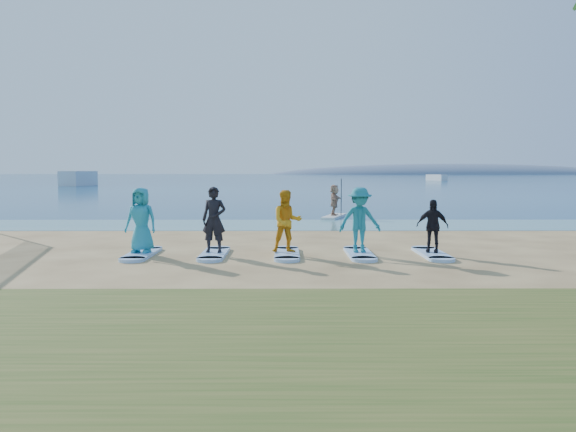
{
  "coord_description": "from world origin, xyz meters",
  "views": [
    {
      "loc": [
        1.33,
        -14.44,
        2.46
      ],
      "look_at": [
        1.39,
        2.0,
        1.1
      ],
      "focal_mm": 35.0,
      "sensor_mm": 36.0,
      "label": 1
    }
  ],
  "objects_px": {
    "paddleboard": "(334,216)",
    "surfboard_0": "(142,254)",
    "surfboard_2": "(287,254)",
    "surfboard_4": "(432,254)",
    "paddleboarder": "(334,200)",
    "student_3": "(360,220)",
    "surfboard_1": "(214,254)",
    "student_4": "(432,226)",
    "student_1": "(214,220)",
    "boat_offshore_b": "(437,181)",
    "student_0": "(141,220)",
    "surfboard_3": "(359,254)",
    "student_2": "(287,221)",
    "boat_offshore_a": "(79,186)"
  },
  "relations": [
    {
      "from": "paddleboard",
      "to": "surfboard_0",
      "type": "xyz_separation_m",
      "value": [
        -6.65,
        -12.77,
        -0.01
      ]
    },
    {
      "from": "surfboard_4",
      "to": "surfboard_2",
      "type": "bearing_deg",
      "value": 180.0
    },
    {
      "from": "student_4",
      "to": "surfboard_0",
      "type": "bearing_deg",
      "value": -159.76
    },
    {
      "from": "surfboard_1",
      "to": "student_4",
      "type": "xyz_separation_m",
      "value": [
        6.27,
        0.0,
        0.81
      ]
    },
    {
      "from": "paddleboard",
      "to": "surfboard_0",
      "type": "bearing_deg",
      "value": -99.39
    },
    {
      "from": "surfboard_1",
      "to": "surfboard_0",
      "type": "bearing_deg",
      "value": 180.0
    },
    {
      "from": "paddleboarder",
      "to": "student_1",
      "type": "xyz_separation_m",
      "value": [
        -4.56,
        -12.77,
        0.13
      ]
    },
    {
      "from": "surfboard_1",
      "to": "student_2",
      "type": "relative_size",
      "value": 1.23
    },
    {
      "from": "surfboard_0",
      "to": "surfboard_2",
      "type": "distance_m",
      "value": 4.18
    },
    {
      "from": "surfboard_0",
      "to": "student_0",
      "type": "distance_m",
      "value": 0.98
    },
    {
      "from": "paddleboarder",
      "to": "student_3",
      "type": "xyz_separation_m",
      "value": [
        -0.38,
        -12.77,
        0.12
      ]
    },
    {
      "from": "paddleboard",
      "to": "surfboard_0",
      "type": "height_order",
      "value": "paddleboard"
    },
    {
      "from": "student_0",
      "to": "student_2",
      "type": "relative_size",
      "value": 1.04
    },
    {
      "from": "paddleboard",
      "to": "surfboard_1",
      "type": "height_order",
      "value": "paddleboard"
    },
    {
      "from": "boat_offshore_b",
      "to": "surfboard_1",
      "type": "height_order",
      "value": "boat_offshore_b"
    },
    {
      "from": "surfboard_2",
      "to": "surfboard_3",
      "type": "bearing_deg",
      "value": 0.0
    },
    {
      "from": "surfboard_2",
      "to": "student_4",
      "type": "bearing_deg",
      "value": 0.0
    },
    {
      "from": "student_0",
      "to": "paddleboard",
      "type": "bearing_deg",
      "value": 71.98
    },
    {
      "from": "student_4",
      "to": "student_1",
      "type": "bearing_deg",
      "value": -159.76
    },
    {
      "from": "student_2",
      "to": "paddleboarder",
      "type": "bearing_deg",
      "value": 69.52
    },
    {
      "from": "surfboard_3",
      "to": "boat_offshore_b",
      "type": "bearing_deg",
      "value": 73.89
    },
    {
      "from": "student_0",
      "to": "surfboard_4",
      "type": "height_order",
      "value": "student_0"
    },
    {
      "from": "surfboard_3",
      "to": "student_3",
      "type": "distance_m",
      "value": 0.98
    },
    {
      "from": "student_1",
      "to": "surfboard_3",
      "type": "distance_m",
      "value": 4.29
    },
    {
      "from": "student_1",
      "to": "boat_offshore_b",
      "type": "bearing_deg",
      "value": 78.75
    },
    {
      "from": "student_0",
      "to": "student_4",
      "type": "bearing_deg",
      "value": 9.49
    },
    {
      "from": "surfboard_4",
      "to": "student_3",
      "type": "bearing_deg",
      "value": 180.0
    },
    {
      "from": "student_1",
      "to": "surfboard_3",
      "type": "relative_size",
      "value": 0.86
    },
    {
      "from": "surfboard_2",
      "to": "student_0",
      "type": "bearing_deg",
      "value": 180.0
    },
    {
      "from": "student_1",
      "to": "student_3",
      "type": "bearing_deg",
      "value": 6.81
    },
    {
      "from": "student_3",
      "to": "student_4",
      "type": "xyz_separation_m",
      "value": [
        2.09,
        0.0,
        -0.17
      ]
    },
    {
      "from": "surfboard_3",
      "to": "student_3",
      "type": "bearing_deg",
      "value": 0.0
    },
    {
      "from": "paddleboard",
      "to": "surfboard_1",
      "type": "bearing_deg",
      "value": -91.53
    },
    {
      "from": "student_4",
      "to": "surfboard_1",
      "type": "bearing_deg",
      "value": -159.76
    },
    {
      "from": "surfboard_1",
      "to": "student_4",
      "type": "bearing_deg",
      "value": 0.0
    },
    {
      "from": "paddleboard",
      "to": "boat_offshore_a",
      "type": "height_order",
      "value": "boat_offshore_a"
    },
    {
      "from": "student_0",
      "to": "surfboard_0",
      "type": "bearing_deg",
      "value": 0.0
    },
    {
      "from": "student_1",
      "to": "surfboard_4",
      "type": "relative_size",
      "value": 0.86
    },
    {
      "from": "student_3",
      "to": "student_4",
      "type": "relative_size",
      "value": 1.23
    },
    {
      "from": "student_3",
      "to": "student_1",
      "type": "bearing_deg",
      "value": 172.86
    },
    {
      "from": "surfboard_2",
      "to": "surfboard_4",
      "type": "distance_m",
      "value": 4.18
    },
    {
      "from": "paddleboard",
      "to": "surfboard_0",
      "type": "distance_m",
      "value": 14.4
    },
    {
      "from": "surfboard_2",
      "to": "student_4",
      "type": "xyz_separation_m",
      "value": [
        4.18,
        0.0,
        0.81
      ]
    },
    {
      "from": "student_1",
      "to": "surfboard_2",
      "type": "bearing_deg",
      "value": 6.81
    },
    {
      "from": "surfboard_0",
      "to": "student_1",
      "type": "xyz_separation_m",
      "value": [
        2.09,
        0.0,
        0.99
      ]
    },
    {
      "from": "paddleboard",
      "to": "student_0",
      "type": "xyz_separation_m",
      "value": [
        -6.65,
        -12.77,
        0.96
      ]
    },
    {
      "from": "boat_offshore_a",
      "to": "student_2",
      "type": "xyz_separation_m",
      "value": [
        31.94,
        -70.57,
        0.98
      ]
    },
    {
      "from": "boat_offshore_a",
      "to": "surfboard_3",
      "type": "relative_size",
      "value": 3.39
    },
    {
      "from": "surfboard_0",
      "to": "student_4",
      "type": "bearing_deg",
      "value": 0.0
    },
    {
      "from": "boat_offshore_b",
      "to": "student_1",
      "type": "relative_size",
      "value": 3.03
    }
  ]
}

